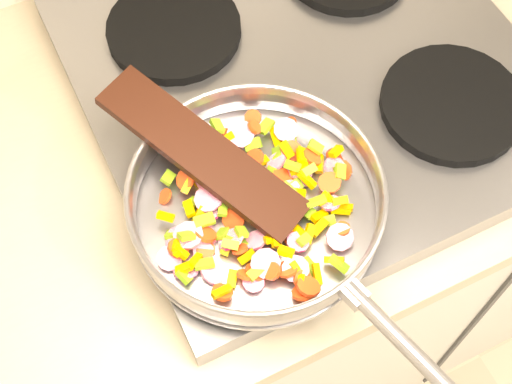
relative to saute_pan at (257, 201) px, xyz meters
name	(u,v)px	position (x,y,z in m)	size (l,w,h in m)	color
cooktop	(307,78)	(0.16, 0.18, -0.07)	(0.60, 0.60, 0.04)	#939399
grate_fl	(262,185)	(0.02, 0.04, -0.04)	(0.19, 0.19, 0.02)	black
grate_fr	(452,104)	(0.30, 0.04, -0.04)	(0.19, 0.19, 0.02)	black
grate_bl	(174,29)	(0.02, 0.32, -0.04)	(0.19, 0.19, 0.02)	black
saute_pan	(257,201)	(0.00, 0.00, 0.00)	(0.34, 0.50, 0.05)	#9E9EA5
vegetable_heap	(254,204)	(0.00, 0.00, -0.01)	(0.27, 0.27, 0.05)	#DDA000
wooden_spatula	(203,153)	(-0.03, 0.08, 0.02)	(0.28, 0.06, 0.01)	black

